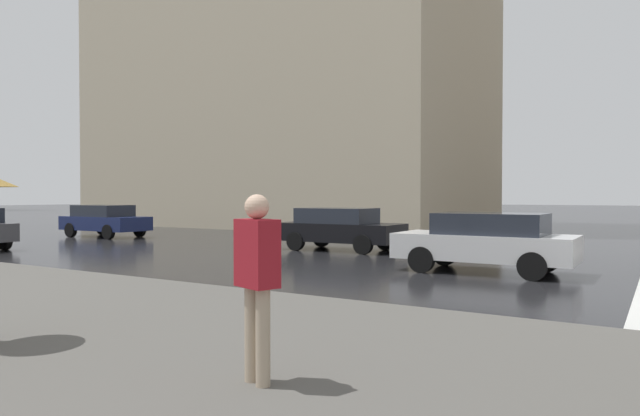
{
  "coord_description": "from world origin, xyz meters",
  "views": [
    {
      "loc": [
        -11.07,
        1.01,
        1.82
      ],
      "look_at": [
        0.9,
        8.28,
        1.52
      ],
      "focal_mm": 32.11,
      "sensor_mm": 36.0,
      "label": 1
    }
  ],
  "objects_px": {
    "car_white": "(486,241)",
    "pedestrian_in_red_jacket": "(257,273)",
    "car_black": "(340,228)",
    "car_navy": "(104,220)"
  },
  "relations": [
    {
      "from": "car_white",
      "to": "car_navy",
      "type": "distance_m",
      "value": 17.8
    },
    {
      "from": "car_white",
      "to": "car_black",
      "type": "distance_m",
      "value": 6.4
    },
    {
      "from": "car_black",
      "to": "pedestrian_in_red_jacket",
      "type": "relative_size",
      "value": 2.44
    },
    {
      "from": "pedestrian_in_red_jacket",
      "to": "car_navy",
      "type": "bearing_deg",
      "value": 55.25
    },
    {
      "from": "car_white",
      "to": "car_black",
      "type": "height_order",
      "value": "same"
    },
    {
      "from": "car_black",
      "to": "pedestrian_in_red_jacket",
      "type": "height_order",
      "value": "pedestrian_in_red_jacket"
    },
    {
      "from": "car_white",
      "to": "pedestrian_in_red_jacket",
      "type": "bearing_deg",
      "value": -176.67
    },
    {
      "from": "car_navy",
      "to": "pedestrian_in_red_jacket",
      "type": "bearing_deg",
      "value": -124.75
    },
    {
      "from": "car_white",
      "to": "pedestrian_in_red_jacket",
      "type": "relative_size",
      "value": 2.44
    },
    {
      "from": "car_white",
      "to": "car_navy",
      "type": "xyz_separation_m",
      "value": [
        3.0,
        17.54,
        0.0
      ]
    }
  ]
}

